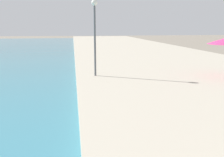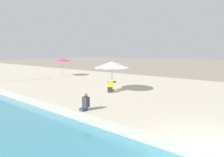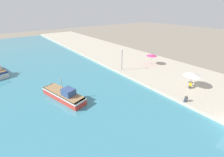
{
  "view_description": "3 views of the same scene",
  "coord_description": "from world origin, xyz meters",
  "px_view_note": "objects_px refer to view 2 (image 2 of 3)",
  "views": [
    {
      "loc": [
        -0.13,
        6.06,
        3.59
      ],
      "look_at": [
        1.5,
        16.53,
        1.35
      ],
      "focal_mm": 40.0,
      "sensor_mm": 36.0,
      "label": 1
    },
    {
      "loc": [
        -6.15,
        -0.29,
        3.72
      ],
      "look_at": [
        5.5,
        8.47,
        1.55
      ],
      "focal_mm": 28.0,
      "sensor_mm": 36.0,
      "label": 2
    },
    {
      "loc": [
        -18.87,
        -1.25,
        12.76
      ],
      "look_at": [
        -4.0,
        18.0,
        1.15
      ],
      "focal_mm": 24.0,
      "sensor_mm": 36.0,
      "label": 3
    }
  ],
  "objects_px": {
    "cafe_umbrella_white": "(62,60)",
    "person_at_quay": "(85,103)",
    "cafe_table": "(112,84)",
    "cafe_umbrella_pink": "(112,65)",
    "cafe_chair_left": "(110,88)"
  },
  "relations": [
    {
      "from": "cafe_chair_left",
      "to": "cafe_umbrella_white",
      "type": "bearing_deg",
      "value": -45.91
    },
    {
      "from": "cafe_chair_left",
      "to": "person_at_quay",
      "type": "xyz_separation_m",
      "value": [
        -4.32,
        -1.59,
        0.09
      ]
    },
    {
      "from": "cafe_table",
      "to": "cafe_chair_left",
      "type": "bearing_deg",
      "value": -154.01
    },
    {
      "from": "cafe_umbrella_pink",
      "to": "person_at_quay",
      "type": "height_order",
      "value": "cafe_umbrella_pink"
    },
    {
      "from": "cafe_table",
      "to": "cafe_chair_left",
      "type": "height_order",
      "value": "cafe_chair_left"
    },
    {
      "from": "cafe_umbrella_white",
      "to": "cafe_table",
      "type": "xyz_separation_m",
      "value": [
        -3.56,
        -11.3,
        -1.65
      ]
    },
    {
      "from": "cafe_table",
      "to": "person_at_quay",
      "type": "distance_m",
      "value": 5.33
    },
    {
      "from": "cafe_umbrella_white",
      "to": "person_at_quay",
      "type": "xyz_separation_m",
      "value": [
        -8.53,
        -13.2,
        -1.77
      ]
    },
    {
      "from": "cafe_umbrella_pink",
      "to": "cafe_chair_left",
      "type": "relative_size",
      "value": 3.19
    },
    {
      "from": "cafe_umbrella_pink",
      "to": "cafe_table",
      "type": "relative_size",
      "value": 3.63
    },
    {
      "from": "cafe_umbrella_pink",
      "to": "cafe_umbrella_white",
      "type": "xyz_separation_m",
      "value": [
        3.49,
        11.26,
        0.02
      ]
    },
    {
      "from": "cafe_umbrella_white",
      "to": "cafe_table",
      "type": "bearing_deg",
      "value": -107.49
    },
    {
      "from": "cafe_table",
      "to": "cafe_chair_left",
      "type": "xyz_separation_m",
      "value": [
        -0.65,
        -0.32,
        -0.21
      ]
    },
    {
      "from": "cafe_chair_left",
      "to": "person_at_quay",
      "type": "distance_m",
      "value": 4.61
    },
    {
      "from": "cafe_umbrella_pink",
      "to": "cafe_chair_left",
      "type": "xyz_separation_m",
      "value": [
        -0.72,
        -0.35,
        -1.85
      ]
    }
  ]
}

